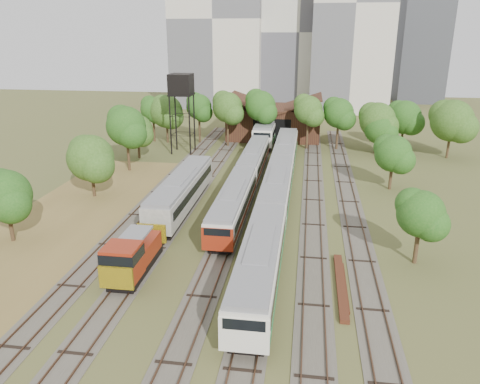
% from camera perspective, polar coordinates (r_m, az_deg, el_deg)
% --- Properties ---
extents(ground, '(240.00, 240.00, 0.00)m').
position_cam_1_polar(ground, '(31.65, -2.36, -15.94)').
color(ground, '#475123').
rests_on(ground, ground).
extents(dry_grass_patch, '(14.00, 60.00, 0.04)m').
position_cam_1_polar(dry_grass_patch, '(44.47, -23.92, -6.79)').
color(dry_grass_patch, brown).
rests_on(dry_grass_patch, ground).
extents(tracks, '(24.60, 80.00, 0.19)m').
position_cam_1_polar(tracks, '(53.92, 1.82, -0.63)').
color(tracks, '#4C473D').
rests_on(tracks, ground).
extents(railcar_red_set, '(2.71, 34.57, 3.34)m').
position_cam_1_polar(railcar_red_set, '(54.90, 0.63, 1.64)').
color(railcar_red_set, black).
rests_on(railcar_red_set, ground).
extents(railcar_green_set, '(2.93, 52.08, 3.63)m').
position_cam_1_polar(railcar_green_set, '(50.70, 4.51, 0.27)').
color(railcar_green_set, black).
rests_on(railcar_green_set, ground).
extents(railcar_rear, '(3.21, 16.08, 3.98)m').
position_cam_1_polar(railcar_rear, '(81.10, 3.25, 7.53)').
color(railcar_rear, black).
rests_on(railcar_rear, ground).
extents(shunter_locomotive, '(2.59, 8.10, 3.39)m').
position_cam_1_polar(shunter_locomotive, '(37.41, -13.06, -7.73)').
color(shunter_locomotive, black).
rests_on(shunter_locomotive, ground).
extents(old_grey_coach, '(2.95, 18.00, 3.65)m').
position_cam_1_polar(old_grey_coach, '(50.27, -7.11, 0.10)').
color(old_grey_coach, black).
rests_on(old_grey_coach, ground).
extents(water_tower, '(3.51, 3.51, 12.14)m').
position_cam_1_polar(water_tower, '(73.20, -7.20, 12.63)').
color(water_tower, black).
rests_on(water_tower, ground).
extents(rail_pile_near, '(0.64, 9.60, 0.32)m').
position_cam_1_polar(rail_pile_near, '(36.41, 12.18, -11.04)').
color(rail_pile_near, '#512717').
rests_on(rail_pile_near, ground).
extents(rail_pile_far, '(0.45, 7.16, 0.23)m').
position_cam_1_polar(rail_pile_far, '(36.36, 12.51, -11.18)').
color(rail_pile_far, '#512717').
rests_on(rail_pile_far, ground).
extents(maintenance_shed, '(16.45, 11.55, 7.58)m').
position_cam_1_polar(maintenance_shed, '(85.05, 4.21, 8.60)').
color(maintenance_shed, '#371A14').
rests_on(maintenance_shed, ground).
extents(tree_band_left, '(7.22, 65.05, 8.81)m').
position_cam_1_polar(tree_band_left, '(54.10, -19.85, 3.91)').
color(tree_band_left, '#382616').
rests_on(tree_band_left, ground).
extents(tree_band_far, '(50.76, 11.14, 9.20)m').
position_cam_1_polar(tree_band_far, '(76.34, 9.33, 9.39)').
color(tree_band_far, '#382616').
rests_on(tree_band_far, ground).
extents(tree_band_right, '(5.89, 40.76, 6.63)m').
position_cam_1_polar(tree_band_right, '(61.24, 17.83, 4.99)').
color(tree_band_right, '#382616').
rests_on(tree_band_right, ground).
extents(tower_left, '(22.00, 16.00, 42.00)m').
position_cam_1_polar(tower_left, '(122.70, -2.63, 20.27)').
color(tower_left, beige).
rests_on(tower_left, ground).
extents(tower_centre, '(20.00, 18.00, 36.00)m').
position_cam_1_polar(tower_centre, '(125.53, 7.37, 18.75)').
color(tower_centre, beige).
rests_on(tower_centre, ground).
extents(tower_right, '(18.00, 16.00, 48.00)m').
position_cam_1_polar(tower_right, '(117.98, 13.66, 21.31)').
color(tower_right, beige).
rests_on(tower_right, ground).
extents(tower_far_right, '(12.00, 12.00, 28.00)m').
position_cam_1_polar(tower_far_right, '(138.62, 21.28, 16.02)').
color(tower_far_right, '#3B3D42').
rests_on(tower_far_right, ground).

